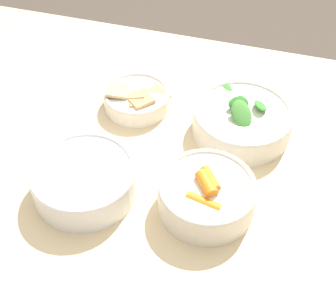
# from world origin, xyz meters

# --- Properties ---
(dining_table) EXTENTS (1.34, 0.88, 0.73)m
(dining_table) POSITION_xyz_m (0.00, 0.00, 0.63)
(dining_table) COLOR beige
(dining_table) RESTS_ON ground_plane
(bowl_carrots) EXTENTS (0.16, 0.16, 0.07)m
(bowl_carrots) POSITION_xyz_m (-0.16, 0.06, 0.76)
(bowl_carrots) COLOR silver
(bowl_carrots) RESTS_ON dining_table
(bowl_greens) EXTENTS (0.19, 0.19, 0.09)m
(bowl_greens) POSITION_xyz_m (-0.18, -0.14, 0.76)
(bowl_greens) COLOR silver
(bowl_greens) RESTS_ON dining_table
(bowl_beans_hotdog) EXTENTS (0.18, 0.18, 0.06)m
(bowl_beans_hotdog) POSITION_xyz_m (0.05, 0.08, 0.76)
(bowl_beans_hotdog) COLOR white
(bowl_beans_hotdog) RESTS_ON dining_table
(bowl_cookies) EXTENTS (0.14, 0.14, 0.05)m
(bowl_cookies) POSITION_xyz_m (0.04, -0.16, 0.75)
(bowl_cookies) COLOR silver
(bowl_cookies) RESTS_ON dining_table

